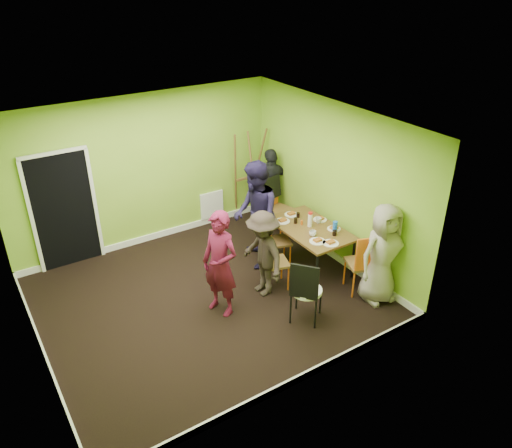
{
  "coord_description": "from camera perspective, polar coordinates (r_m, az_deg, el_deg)",
  "views": [
    {
      "loc": [
        -2.85,
        -5.87,
        4.79
      ],
      "look_at": [
        0.93,
        0.0,
        1.06
      ],
      "focal_mm": 35.0,
      "sensor_mm": 36.0,
      "label": 1
    }
  ],
  "objects": [
    {
      "name": "ground",
      "position": [
        8.09,
        -5.62,
        -8.35
      ],
      "size": [
        5.0,
        5.0,
        0.0
      ],
      "primitive_type": "plane",
      "color": "black",
      "rests_on": "ground"
    },
    {
      "name": "room_walls",
      "position": [
        7.58,
        -6.27,
        -2.22
      ],
      "size": [
        5.04,
        4.54,
        2.82
      ],
      "color": "#80AE2C",
      "rests_on": "ground"
    },
    {
      "name": "dining_table",
      "position": [
        8.54,
        6.2,
        -0.73
      ],
      "size": [
        0.9,
        1.5,
        0.75
      ],
      "color": "black",
      "rests_on": "ground"
    },
    {
      "name": "chair_left_far",
      "position": [
        8.59,
        2.02,
        -1.47
      ],
      "size": [
        0.52,
        0.52,
        0.99
      ],
      "rotation": [
        0.0,
        0.0,
        -1.89
      ],
      "color": "orange",
      "rests_on": "ground"
    },
    {
      "name": "chair_left_near",
      "position": [
        8.01,
        1.68,
        -3.93
      ],
      "size": [
        0.5,
        0.5,
        0.97
      ],
      "rotation": [
        0.0,
        0.0,
        -1.87
      ],
      "color": "orange",
      "rests_on": "ground"
    },
    {
      "name": "chair_back_end",
      "position": [
        9.62,
        1.84,
        3.54
      ],
      "size": [
        0.59,
        0.65,
        1.13
      ],
      "rotation": [
        0.0,
        0.0,
        3.44
      ],
      "color": "orange",
      "rests_on": "ground"
    },
    {
      "name": "chair_front_end",
      "position": [
        8.02,
        12.28,
        -4.1
      ],
      "size": [
        0.57,
        0.57,
        1.07
      ],
      "rotation": [
        0.0,
        0.0,
        -0.36
      ],
      "color": "orange",
      "rests_on": "ground"
    },
    {
      "name": "chair_bentwood",
      "position": [
        7.28,
        5.7,
        -7.37
      ],
      "size": [
        0.58,
        0.58,
        1.06
      ],
      "rotation": [
        0.0,
        0.0,
        -0.89
      ],
      "color": "black",
      "rests_on": "ground"
    },
    {
      "name": "easel",
      "position": [
        10.04,
        -0.89,
        5.51
      ],
      "size": [
        0.76,
        0.71,
        1.89
      ],
      "color": "brown",
      "rests_on": "ground"
    },
    {
      "name": "plate_near_left",
      "position": [
        8.67,
        3.05,
        0.32
      ],
      "size": [
        0.26,
        0.26,
        0.01
      ],
      "primitive_type": "cylinder",
      "color": "white",
      "rests_on": "dining_table"
    },
    {
      "name": "plate_near_right",
      "position": [
        8.11,
        7.04,
        -1.98
      ],
      "size": [
        0.27,
        0.27,
        0.01
      ],
      "primitive_type": "cylinder",
      "color": "white",
      "rests_on": "dining_table"
    },
    {
      "name": "plate_far_back",
      "position": [
        8.9,
        4.07,
        1.07
      ],
      "size": [
        0.24,
        0.24,
        0.01
      ],
      "primitive_type": "cylinder",
      "color": "white",
      "rests_on": "dining_table"
    },
    {
      "name": "plate_far_front",
      "position": [
        8.08,
        8.53,
        -2.19
      ],
      "size": [
        0.26,
        0.26,
        0.01
      ],
      "primitive_type": "cylinder",
      "color": "white",
      "rests_on": "dining_table"
    },
    {
      "name": "plate_wall_back",
      "position": [
        8.78,
        7.32,
        0.5
      ],
      "size": [
        0.24,
        0.24,
        0.01
      ],
      "primitive_type": "cylinder",
      "color": "white",
      "rests_on": "dining_table"
    },
    {
      "name": "plate_wall_front",
      "position": [
        8.52,
        8.89,
        -0.54
      ],
      "size": [
        0.22,
        0.22,
        0.01
      ],
      "primitive_type": "cylinder",
      "color": "white",
      "rests_on": "dining_table"
    },
    {
      "name": "thermos",
      "position": [
        8.5,
        6.2,
        0.44
      ],
      "size": [
        0.08,
        0.08,
        0.23
      ],
      "primitive_type": "cylinder",
      "color": "white",
      "rests_on": "dining_table"
    },
    {
      "name": "blue_bottle",
      "position": [
        8.4,
        9.02,
        -0.3
      ],
      "size": [
        0.08,
        0.08,
        0.19
      ],
      "primitive_type": "cylinder",
      "color": "blue",
      "rests_on": "dining_table"
    },
    {
      "name": "orange_bottle",
      "position": [
        8.58,
        5.25,
        0.17
      ],
      "size": [
        0.04,
        0.04,
        0.08
      ],
      "primitive_type": "cylinder",
      "color": "orange",
      "rests_on": "dining_table"
    },
    {
      "name": "glass_mid",
      "position": [
        8.61,
        4.55,
        0.41
      ],
      "size": [
        0.06,
        0.06,
        0.1
      ],
      "primitive_type": "cylinder",
      "color": "black",
      "rests_on": "dining_table"
    },
    {
      "name": "glass_back",
      "position": [
        8.81,
        4.82,
        1.03
      ],
      "size": [
        0.06,
        0.06,
        0.09
      ],
      "primitive_type": "cylinder",
      "color": "black",
      "rests_on": "dining_table"
    },
    {
      "name": "glass_front",
      "position": [
        8.31,
        8.96,
        -1.01
      ],
      "size": [
        0.07,
        0.07,
        0.09
      ],
      "primitive_type": "cylinder",
      "color": "black",
      "rests_on": "dining_table"
    },
    {
      "name": "cup_a",
      "position": [
        8.25,
        6.5,
        -1.08
      ],
      "size": [
        0.12,
        0.12,
        0.09
      ],
      "primitive_type": "imported",
      "color": "white",
      "rests_on": "dining_table"
    },
    {
      "name": "cup_b",
      "position": [
        8.66,
        7.14,
        0.41
      ],
      "size": [
        0.1,
        0.1,
        0.1
      ],
      "primitive_type": "imported",
      "color": "white",
      "rests_on": "dining_table"
    },
    {
      "name": "person_standing",
      "position": [
        7.34,
        -4.11,
        -4.59
      ],
      "size": [
        0.59,
        0.71,
        1.67
      ],
      "primitive_type": "imported",
      "rotation": [
        0.0,
        0.0,
        -1.2
      ],
      "color": "#570F29",
      "rests_on": "ground"
    },
    {
      "name": "person_left_far",
      "position": [
        8.46,
        -0.05,
        1.03
      ],
      "size": [
        1.02,
        1.12,
        1.88
      ],
      "primitive_type": "imported",
      "rotation": [
        0.0,
        0.0,
        -1.98
      ],
      "color": "#1A1434",
      "rests_on": "ground"
    },
    {
      "name": "person_left_near",
      "position": [
        7.79,
        0.76,
        -3.43
      ],
      "size": [
        0.54,
        0.93,
        1.44
      ],
      "primitive_type": "imported",
      "rotation": [
        0.0,
        0.0,
        -1.57
      ],
      "color": "black",
      "rests_on": "ground"
    },
    {
      "name": "person_back_end",
      "position": [
        9.85,
        1.76,
        4.17
      ],
      "size": [
        0.94,
        0.4,
        1.6
      ],
      "primitive_type": "imported",
      "rotation": [
        0.0,
        0.0,
        3.15
      ],
      "color": "black",
      "rests_on": "ground"
    },
    {
      "name": "person_front_end",
      "position": [
        7.83,
        14.26,
        -3.33
      ],
      "size": [
        0.85,
        0.6,
        1.64
      ],
      "primitive_type": "imported",
      "rotation": [
        0.0,
        0.0,
        -0.11
      ],
      "color": "gray",
      "rests_on": "ground"
    }
  ]
}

